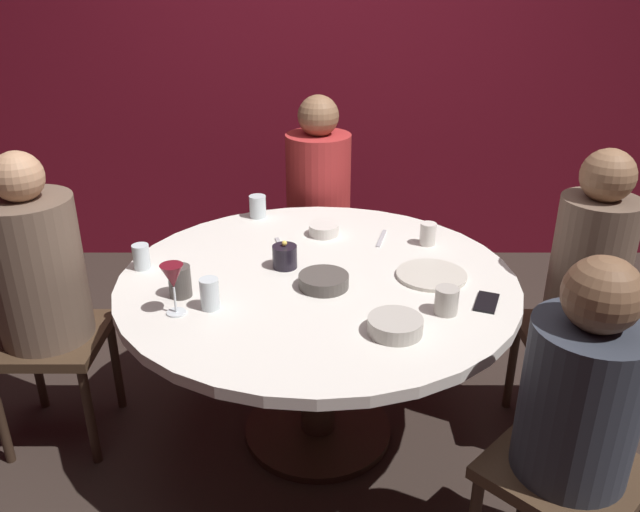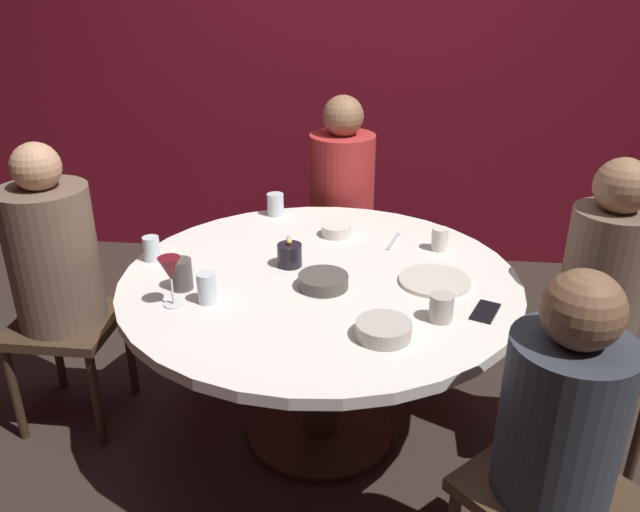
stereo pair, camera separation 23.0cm
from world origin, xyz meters
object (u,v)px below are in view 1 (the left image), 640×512
object	(u,v)px
seated_diner_front_right	(582,402)
cup_center_front	(212,294)
dinner_plate	(434,275)
cup_beside_wine	(144,256)
candle_holder	(287,256)
bowl_serving_large	(326,281)
cup_near_candle	(449,301)
seated_diner_left	(40,273)
bowl_salad_center	(326,230)
dining_table	(320,307)
cup_by_right_diner	(260,206)
cup_far_edge	(182,281)
wine_glass	(175,278)
bowl_small_white	(397,326)
cell_phone	(489,303)
seated_diner_right	(591,273)
cup_by_left_diner	(430,234)

from	to	relation	value
seated_diner_front_right	cup_center_front	size ratio (longest dim) A/B	10.45
dinner_plate	cup_beside_wine	world-z (taller)	cup_beside_wine
candle_holder	bowl_serving_large	xyz separation A→B (m)	(0.15, -0.16, -0.02)
cup_near_candle	cup_beside_wine	world-z (taller)	cup_beside_wine
seated_diner_left	bowl_salad_center	xyz separation A→B (m)	(1.06, 0.39, 0.01)
dining_table	bowl_salad_center	xyz separation A→B (m)	(0.02, 0.39, 0.15)
dining_table	cup_center_front	size ratio (longest dim) A/B	13.61
cup_by_right_diner	cup_far_edge	distance (m)	0.78
cup_far_edge	cup_beside_wine	xyz separation A→B (m)	(-0.19, 0.22, -0.01)
wine_glass	seated_diner_front_right	bearing A→B (deg)	-20.20
bowl_small_white	cup_beside_wine	size ratio (longest dim) A/B	1.82
candle_holder	cell_phone	distance (m)	0.75
cell_phone	cup_by_right_diner	size ratio (longest dim) A/B	1.40
seated_diner_left	wine_glass	size ratio (longest dim) A/B	6.78
seated_diner_front_right	wine_glass	size ratio (longest dim) A/B	6.39
seated_diner_left	cup_beside_wine	xyz separation A→B (m)	(0.37, 0.06, 0.04)
candle_holder	dinner_plate	size ratio (longest dim) A/B	0.42
seated_diner_right	cup_beside_wine	world-z (taller)	seated_diner_right
bowl_salad_center	cup_by_left_diner	bearing A→B (deg)	-13.28
dining_table	candle_holder	distance (m)	0.23
wine_glass	cup_far_edge	world-z (taller)	wine_glass
seated_diner_right	cup_beside_wine	xyz separation A→B (m)	(-1.66, 0.06, 0.04)
dinner_plate	cup_beside_wine	bearing A→B (deg)	176.22
cup_far_edge	bowl_serving_large	bearing A→B (deg)	7.71
seated_diner_right	seated_diner_front_right	xyz separation A→B (m)	(-0.29, -0.71, -0.04)
seated_diner_right	dining_table	bearing A→B (deg)	0.00
wine_glass	cell_phone	world-z (taller)	wine_glass
cup_beside_wine	dining_table	bearing A→B (deg)	-5.48
candle_holder	bowl_small_white	xyz separation A→B (m)	(0.37, -0.47, -0.02)
dinner_plate	bowl_small_white	world-z (taller)	bowl_small_white
wine_glass	cup_far_edge	xyz separation A→B (m)	(-0.01, 0.12, -0.07)
cup_center_front	cup_far_edge	world-z (taller)	cup_far_edge
dinner_plate	cup_center_front	world-z (taller)	cup_center_front
cup_near_candle	cup_far_edge	distance (m)	0.90
bowl_salad_center	cup_center_front	world-z (taller)	cup_center_front
bowl_small_white	bowl_salad_center	bearing A→B (deg)	105.47
cup_by_left_diner	cup_by_right_diner	world-z (taller)	cup_by_right_diner
dining_table	dinner_plate	bearing A→B (deg)	-1.06
seated_diner_right	cup_beside_wine	bearing A→B (deg)	-2.19
cup_beside_wine	dinner_plate	bearing A→B (deg)	-3.78
seated_diner_left	candle_holder	bearing A→B (deg)	4.65
candle_holder	dinner_plate	distance (m)	0.55
cup_by_left_diner	cup_far_edge	distance (m)	1.02
bowl_serving_large	bowl_salad_center	distance (m)	0.48
seated_diner_right	cup_far_edge	size ratio (longest dim) A/B	10.83
cell_phone	seated_diner_front_right	bearing A→B (deg)	-53.39
wine_glass	bowl_serving_large	size ratio (longest dim) A/B	0.98
seated_diner_right	seated_diner_front_right	size ratio (longest dim) A/B	1.07
bowl_serving_large	cup_by_right_diner	bearing A→B (deg)	113.22
seated_diner_right	cup_by_right_diner	world-z (taller)	seated_diner_right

